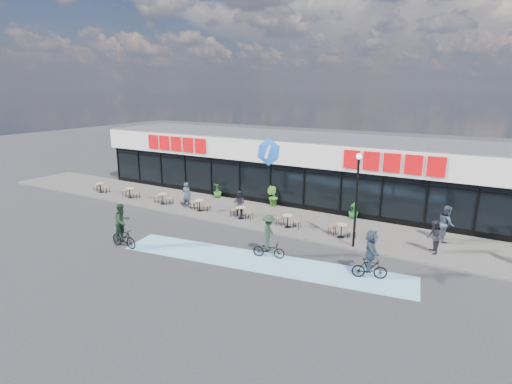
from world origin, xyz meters
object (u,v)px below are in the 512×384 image
potted_plant_left (217,191)px  potted_plant_right (354,210)px  pedestrian_a (434,237)px  bistro_set_0 (101,186)px  cyclist_a (269,239)px  patron_left (187,195)px  pedestrian_b (446,223)px  potted_plant_mid (272,196)px  patron_right (239,203)px  cyclist_b (371,255)px  lamp_post (357,192)px

potted_plant_left → potted_plant_right: size_ratio=1.00×
potted_plant_right → pedestrian_a: size_ratio=0.64×
potted_plant_left → bistro_set_0: bearing=-160.0°
potted_plant_right → cyclist_a: size_ratio=0.50×
patron_left → pedestrian_b: (15.69, 2.08, 0.08)m
potted_plant_mid → patron_right: patron_right is taller
potted_plant_left → cyclist_a: cyclist_a is taller
potted_plant_left → pedestrian_a: bearing=-11.7°
potted_plant_left → potted_plant_right: bearing=1.2°
bistro_set_0 → patron_right: patron_right is taller
bistro_set_0 → cyclist_a: bearing=-13.9°
potted_plant_mid → cyclist_b: (8.50, -7.26, 0.29)m
patron_right → patron_left: bearing=-5.3°
lamp_post → pedestrian_b: (3.94, 3.21, -1.91)m
potted_plant_mid → potted_plant_right: (5.60, 0.09, -0.15)m
potted_plant_right → cyclist_a: cyclist_a is taller
patron_right → pedestrian_b: (11.72, 1.77, 0.14)m
lamp_post → patron_right: lamp_post is taller
lamp_post → cyclist_a: (-3.19, -3.15, -2.00)m
potted_plant_right → patron_right: patron_right is taller
pedestrian_a → pedestrian_b: bearing=149.9°
lamp_post → potted_plant_right: bearing=106.8°
patron_left → pedestrian_a: patron_left is taller
patron_right → pedestrian_a: 11.38m
bistro_set_0 → potted_plant_left: size_ratio=1.44×
patron_left → patron_right: size_ratio=1.08×
pedestrian_b → potted_plant_mid: bearing=66.1°
pedestrian_b → patron_left: bearing=79.6°
potted_plant_left → patron_left: bearing=-95.9°
patron_left → pedestrian_a: (15.35, -0.03, -0.05)m
bistro_set_0 → potted_plant_mid: bearing=14.0°
lamp_post → patron_right: bearing=169.5°
patron_left → pedestrian_b: size_ratio=0.92×
potted_plant_left → lamp_post: bearing=-20.3°
potted_plant_left → pedestrian_b: pedestrian_b is taller
potted_plant_mid → patron_left: size_ratio=0.78×
potted_plant_right → pedestrian_a: (4.94, -3.33, 0.30)m
potted_plant_left → patron_right: size_ratio=0.65×
lamp_post → potted_plant_right: size_ratio=4.48×
patron_left → pedestrian_b: pedestrian_b is taller
patron_left → cyclist_a: 9.57m
patron_left → cyclist_b: bearing=154.4°
pedestrian_b → cyclist_b: (-2.38, -6.12, 0.02)m
potted_plant_left → pedestrian_b: bearing=-3.8°
cyclist_a → pedestrian_a: bearing=32.0°
bistro_set_0 → patron_right: bearing=1.8°
potted_plant_mid → pedestrian_a: 11.03m
potted_plant_right → pedestrian_b: bearing=-13.0°
potted_plant_mid → patron_left: (-4.81, -3.22, 0.20)m
potted_plant_mid → cyclist_a: 8.38m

